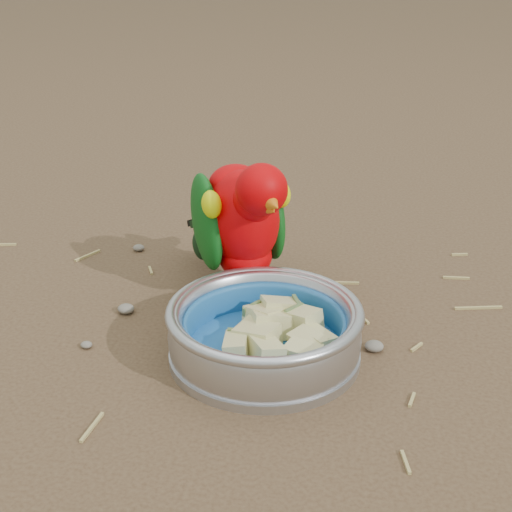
# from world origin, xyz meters

# --- Properties ---
(ground) EXTENTS (60.00, 60.00, 0.00)m
(ground) POSITION_xyz_m (0.00, 0.00, 0.00)
(ground) COLOR #503A27
(food_bowl) EXTENTS (0.20, 0.20, 0.02)m
(food_bowl) POSITION_xyz_m (-0.03, 0.08, 0.01)
(food_bowl) COLOR #B2B2BA
(food_bowl) RESTS_ON ground
(bowl_wall) EXTENTS (0.20, 0.20, 0.04)m
(bowl_wall) POSITION_xyz_m (-0.03, 0.08, 0.04)
(bowl_wall) COLOR #B2B2BA
(bowl_wall) RESTS_ON food_bowl
(fruit_wedges) EXTENTS (0.12, 0.12, 0.03)m
(fruit_wedges) POSITION_xyz_m (-0.03, 0.08, 0.03)
(fruit_wedges) COLOR #CEC581
(fruit_wedges) RESTS_ON food_bowl
(lory_parrot) EXTENTS (0.21, 0.25, 0.18)m
(lory_parrot) POSITION_xyz_m (-0.07, 0.21, 0.09)
(lory_parrot) COLOR #BE0003
(lory_parrot) RESTS_ON ground
(ground_debris) EXTENTS (0.90, 0.80, 0.01)m
(ground_debris) POSITION_xyz_m (0.02, 0.03, 0.00)
(ground_debris) COLOR tan
(ground_debris) RESTS_ON ground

